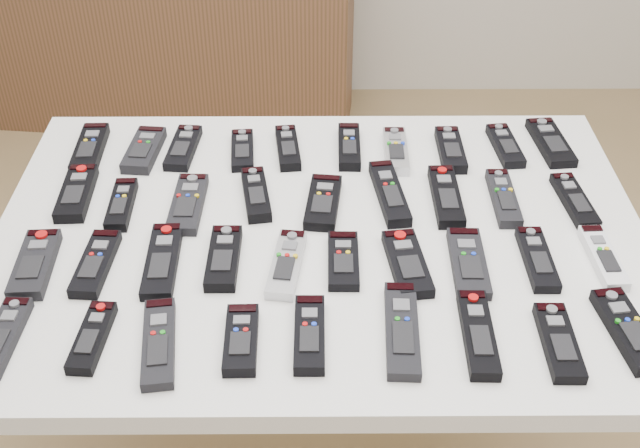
{
  "coord_description": "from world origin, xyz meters",
  "views": [
    {
      "loc": [
        0.09,
        -1.23,
        1.73
      ],
      "look_at": [
        0.1,
        -0.03,
        0.8
      ],
      "focal_mm": 45.0,
      "sensor_mm": 36.0,
      "label": 1
    }
  ],
  "objects_px": {
    "remote_30": "(92,337)",
    "remote_16": "(446,196)",
    "remote_25": "(407,263)",
    "remote_29": "(3,337)",
    "remote_0": "(90,149)",
    "remote_8": "(505,146)",
    "remote_9": "(551,143)",
    "remote_5": "(349,147)",
    "remote_12": "(188,204)",
    "remote_19": "(35,264)",
    "remote_27": "(537,259)",
    "remote_37": "(628,330)",
    "sideboard": "(134,20)",
    "remote_21": "(162,261)",
    "remote_11": "(121,204)",
    "remote_33": "(310,334)",
    "remote_15": "(390,193)",
    "remote_22": "(224,258)",
    "remote_10": "(77,193)",
    "remote_2": "(183,148)",
    "remote_17": "(503,198)",
    "remote_28": "(603,257)",
    "remote_36": "(559,342)",
    "remote_35": "(478,334)",
    "remote_13": "(256,194)",
    "remote_14": "(323,202)",
    "remote_1": "(144,150)",
    "table": "(320,255)",
    "remote_26": "(468,263)",
    "remote_32": "(241,340)",
    "remote_6": "(396,151)",
    "remote_7": "(451,150)",
    "remote_31": "(159,343)",
    "remote_34": "(402,329)",
    "remote_23": "(287,264)",
    "remote_24": "(343,261)",
    "remote_18": "(575,201)"
  },
  "relations": [
    {
      "from": "remote_12",
      "to": "remote_34",
      "type": "relative_size",
      "value": 0.88
    },
    {
      "from": "remote_0",
      "to": "remote_9",
      "type": "distance_m",
      "value": 1.01
    },
    {
      "from": "remote_17",
      "to": "remote_35",
      "type": "xyz_separation_m",
      "value": [
        -0.11,
        -0.38,
        0.0
      ]
    },
    {
      "from": "remote_19",
      "to": "remote_27",
      "type": "bearing_deg",
      "value": -2.22
    },
    {
      "from": "remote_2",
      "to": "remote_17",
      "type": "relative_size",
      "value": 0.91
    },
    {
      "from": "remote_15",
      "to": "remote_29",
      "type": "xyz_separation_m",
      "value": [
        -0.66,
        -0.4,
        -0.0
      ]
    },
    {
      "from": "remote_13",
      "to": "remote_14",
      "type": "distance_m",
      "value": 0.14
    },
    {
      "from": "remote_12",
      "to": "remote_29",
      "type": "height_order",
      "value": "same"
    },
    {
      "from": "table",
      "to": "remote_7",
      "type": "height_order",
      "value": "remote_7"
    },
    {
      "from": "remote_14",
      "to": "remote_0",
      "type": "bearing_deg",
      "value": 164.8
    },
    {
      "from": "remote_37",
      "to": "remote_33",
      "type": "bearing_deg",
      "value": 173.17
    },
    {
      "from": "remote_15",
      "to": "remote_16",
      "type": "height_order",
      "value": "same"
    },
    {
      "from": "remote_0",
      "to": "remote_25",
      "type": "relative_size",
      "value": 1.04
    },
    {
      "from": "remote_33",
      "to": "remote_10",
      "type": "bearing_deg",
      "value": 140.07
    },
    {
      "from": "remote_19",
      "to": "remote_37",
      "type": "xyz_separation_m",
      "value": [
        1.01,
        -0.17,
        -0.0
      ]
    },
    {
      "from": "remote_37",
      "to": "remote_31",
      "type": "bearing_deg",
      "value": 174.22
    },
    {
      "from": "remote_5",
      "to": "remote_12",
      "type": "xyz_separation_m",
      "value": [
        -0.33,
        -0.21,
        -0.0
      ]
    },
    {
      "from": "remote_13",
      "to": "remote_35",
      "type": "distance_m",
      "value": 0.55
    },
    {
      "from": "remote_15",
      "to": "remote_30",
      "type": "relative_size",
      "value": 1.36
    },
    {
      "from": "remote_21",
      "to": "remote_12",
      "type": "bearing_deg",
      "value": 80.4
    },
    {
      "from": "remote_24",
      "to": "table",
      "type": "bearing_deg",
      "value": 114.29
    },
    {
      "from": "remote_17",
      "to": "remote_22",
      "type": "relative_size",
      "value": 1.08
    },
    {
      "from": "remote_10",
      "to": "remote_12",
      "type": "xyz_separation_m",
      "value": [
        0.23,
        -0.04,
        -0.0
      ]
    },
    {
      "from": "remote_9",
      "to": "remote_2",
      "type": "bearing_deg",
      "value": 176.1
    },
    {
      "from": "remote_30",
      "to": "remote_16",
      "type": "bearing_deg",
      "value": 35.92
    },
    {
      "from": "remote_1",
      "to": "remote_34",
      "type": "distance_m",
      "value": 0.75
    },
    {
      "from": "remote_9",
      "to": "remote_30",
      "type": "height_order",
      "value": "remote_30"
    },
    {
      "from": "remote_9",
      "to": "remote_30",
      "type": "bearing_deg",
      "value": -151.33
    },
    {
      "from": "remote_11",
      "to": "remote_33",
      "type": "bearing_deg",
      "value": -45.55
    },
    {
      "from": "remote_12",
      "to": "remote_22",
      "type": "height_order",
      "value": "remote_22"
    },
    {
      "from": "remote_12",
      "to": "remote_26",
      "type": "height_order",
      "value": "same"
    },
    {
      "from": "remote_16",
      "to": "remote_19",
      "type": "height_order",
      "value": "same"
    },
    {
      "from": "remote_16",
      "to": "remote_23",
      "type": "xyz_separation_m",
      "value": [
        -0.31,
        -0.2,
        -0.0
      ]
    },
    {
      "from": "remote_25",
      "to": "remote_29",
      "type": "height_order",
      "value": "same"
    },
    {
      "from": "remote_6",
      "to": "remote_12",
      "type": "xyz_separation_m",
      "value": [
        -0.43,
        -0.19,
        -0.0
      ]
    },
    {
      "from": "remote_19",
      "to": "remote_7",
      "type": "bearing_deg",
      "value": 22.39
    },
    {
      "from": "remote_32",
      "to": "remote_9",
      "type": "bearing_deg",
      "value": 41.94
    },
    {
      "from": "remote_9",
      "to": "remote_15",
      "type": "relative_size",
      "value": 0.89
    },
    {
      "from": "remote_25",
      "to": "remote_35",
      "type": "bearing_deg",
      "value": -68.11
    },
    {
      "from": "sideboard",
      "to": "remote_21",
      "type": "relative_size",
      "value": 8.74
    },
    {
      "from": "remote_18",
      "to": "remote_19",
      "type": "relative_size",
      "value": 0.98
    },
    {
      "from": "table",
      "to": "remote_21",
      "type": "distance_m",
      "value": 0.31
    },
    {
      "from": "remote_23",
      "to": "remote_24",
      "type": "bearing_deg",
      "value": 12.92
    },
    {
      "from": "remote_35",
      "to": "remote_0",
      "type": "bearing_deg",
      "value": 144.57
    },
    {
      "from": "remote_18",
      "to": "remote_29",
      "type": "relative_size",
      "value": 1.02
    },
    {
      "from": "remote_34",
      "to": "remote_19",
      "type": "bearing_deg",
      "value": 168.32
    },
    {
      "from": "remote_1",
      "to": "table",
      "type": "bearing_deg",
      "value": -30.56
    },
    {
      "from": "sideboard",
      "to": "remote_13",
      "type": "xyz_separation_m",
      "value": [
        0.6,
        -1.7,
        0.36
      ]
    },
    {
      "from": "remote_0",
      "to": "remote_8",
      "type": "height_order",
      "value": "remote_0"
    },
    {
      "from": "remote_28",
      "to": "remote_36",
      "type": "relative_size",
      "value": 1.03
    }
  ]
}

